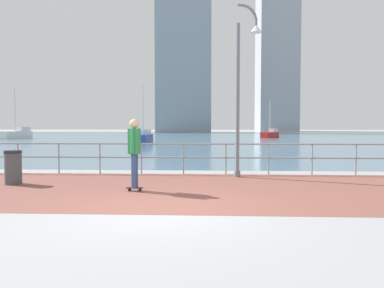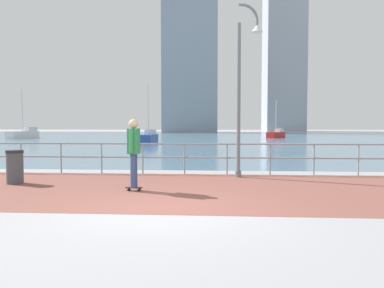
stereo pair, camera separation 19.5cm
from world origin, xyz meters
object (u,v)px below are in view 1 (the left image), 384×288
object	(u,v)px
sailboat_white	(270,134)
trash_bin	(13,167)
skateboarder	(134,148)
sailboat_teal	(143,138)
lamppost	(243,82)
sailboat_navy	(16,134)

from	to	relation	value
sailboat_white	trash_bin	bearing A→B (deg)	-108.76
trash_bin	skateboarder	bearing A→B (deg)	-14.14
sailboat_white	sailboat_teal	bearing A→B (deg)	-129.43
lamppost	skateboarder	distance (m)	4.28
sailboat_navy	sailboat_teal	xyz separation A→B (m)	(18.11, -11.80, -0.08)
skateboarder	sailboat_navy	distance (m)	41.93
lamppost	trash_bin	bearing A→B (deg)	-165.24
sailboat_navy	sailboat_teal	world-z (taller)	sailboat_navy
skateboarder	sailboat_navy	size ratio (longest dim) A/B	0.28
skateboarder	sailboat_white	distance (m)	42.28
skateboarder	sailboat_navy	bearing A→B (deg)	121.99
trash_bin	lamppost	bearing A→B (deg)	14.76
sailboat_navy	skateboarder	bearing A→B (deg)	-58.01
lamppost	sailboat_teal	size ratio (longest dim) A/B	0.98
sailboat_white	lamppost	bearing A→B (deg)	-100.68
trash_bin	sailboat_teal	bearing A→B (deg)	91.43
trash_bin	sailboat_teal	world-z (taller)	sailboat_teal
sailboat_teal	sailboat_white	xyz separation A→B (m)	(14.22, 17.29, -0.04)
sailboat_navy	sailboat_white	bearing A→B (deg)	9.64
sailboat_navy	sailboat_white	distance (m)	32.79
skateboarder	trash_bin	world-z (taller)	skateboarder
trash_bin	sailboat_navy	size ratio (longest dim) A/B	0.15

